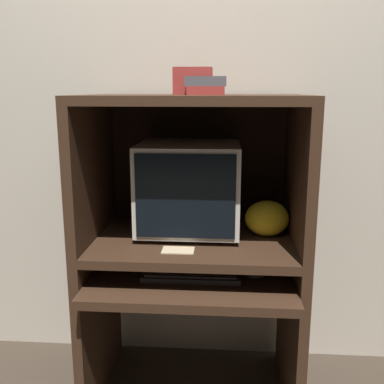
{
  "coord_description": "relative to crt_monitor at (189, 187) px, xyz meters",
  "views": [
    {
      "loc": [
        0.13,
        -1.53,
        1.37
      ],
      "look_at": [
        -0.01,
        0.31,
        0.95
      ],
      "focal_mm": 42.0,
      "sensor_mm": 36.0,
      "label": 1
    }
  ],
  "objects": [
    {
      "name": "snack_bag",
      "position": [
        0.34,
        -0.03,
        -0.13
      ],
      "size": [
        0.19,
        0.14,
        0.15
      ],
      "color": "gold",
      "rests_on": "desk_monitor_shelf"
    },
    {
      "name": "wall_back",
      "position": [
        0.02,
        0.31,
        0.34
      ],
      "size": [
        6.0,
        0.06,
        2.6
      ],
      "color": "beige",
      "rests_on": "ground_plane"
    },
    {
      "name": "storage_box",
      "position": [
        0.02,
        -0.01,
        0.45
      ],
      "size": [
        0.16,
        0.13,
        0.11
      ],
      "color": "maroon",
      "rests_on": "hutch_upper"
    },
    {
      "name": "desk_base",
      "position": [
        0.02,
        -0.11,
        -0.55
      ],
      "size": [
        0.91,
        0.71,
        0.63
      ],
      "color": "#382316",
      "rests_on": "ground_plane"
    },
    {
      "name": "hutch_upper",
      "position": [
        0.02,
        -0.03,
        0.19
      ],
      "size": [
        0.91,
        0.63,
        0.6
      ],
      "color": "#382316",
      "rests_on": "desk_monitor_shelf"
    },
    {
      "name": "book_stack",
      "position": [
        0.08,
        -0.14,
        0.43
      ],
      "size": [
        0.16,
        0.11,
        0.07
      ],
      "color": "maroon",
      "rests_on": "hutch_upper"
    },
    {
      "name": "keyboard",
      "position": [
        0.03,
        -0.22,
        -0.32
      ],
      "size": [
        0.4,
        0.13,
        0.03
      ],
      "color": "#2D2D30",
      "rests_on": "desk_base"
    },
    {
      "name": "paper_card",
      "position": [
        -0.02,
        -0.24,
        -0.2
      ],
      "size": [
        0.13,
        0.08,
        0.0
      ],
      "color": "#CCB28C",
      "rests_on": "desk_monitor_shelf"
    },
    {
      "name": "mouse",
      "position": [
        0.28,
        -0.21,
        -0.31
      ],
      "size": [
        0.08,
        0.05,
        0.03
      ],
      "color": "#28282B",
      "rests_on": "desk_base"
    },
    {
      "name": "crt_monitor",
      "position": [
        0.0,
        0.0,
        0.0
      ],
      "size": [
        0.43,
        0.4,
        0.4
      ],
      "color": "beige",
      "rests_on": "desk_monitor_shelf"
    },
    {
      "name": "desk_monitor_shelf",
      "position": [
        0.02,
        -0.06,
        -0.23
      ],
      "size": [
        0.91,
        0.63,
        0.12
      ],
      "color": "#382316",
      "rests_on": "desk_base"
    }
  ]
}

